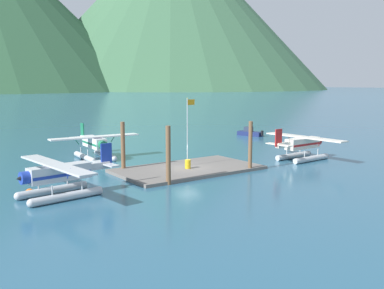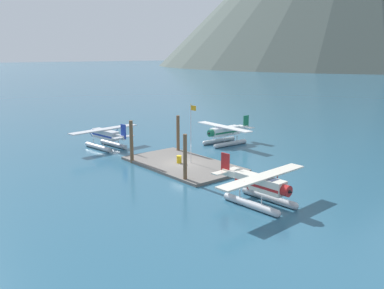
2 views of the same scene
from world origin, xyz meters
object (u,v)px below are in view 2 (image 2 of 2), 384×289
object	(u,v)px
fuel_drum	(179,159)
seaplane_white_bow_left	(225,134)
seaplane_cream_stbd_aft	(260,187)
flagpole	(191,127)
mooring_buoy	(107,142)
seaplane_silver_port_aft	(106,137)

from	to	relation	value
fuel_drum	seaplane_white_bow_left	xyz separation A→B (m)	(-4.69, 12.15, 0.84)
seaplane_white_bow_left	seaplane_cream_stbd_aft	distance (m)	23.99
flagpole	seaplane_white_bow_left	world-z (taller)	flagpole
fuel_drum	seaplane_cream_stbd_aft	world-z (taller)	seaplane_cream_stbd_aft
flagpole	fuel_drum	bearing A→B (deg)	-126.58
mooring_buoy	seaplane_cream_stbd_aft	distance (m)	30.11
flagpole	fuel_drum	xyz separation A→B (m)	(-0.87, -1.18, -3.84)
fuel_drum	seaplane_silver_port_aft	xyz separation A→B (m)	(-13.70, -2.24, 0.84)
mooring_buoy	seaplane_silver_port_aft	size ratio (longest dim) A/B	0.07
flagpole	seaplane_cream_stbd_aft	size ratio (longest dim) A/B	0.67
seaplane_silver_port_aft	fuel_drum	bearing A→B (deg)	9.28
fuel_drum	seaplane_silver_port_aft	bearing A→B (deg)	-170.72
flagpole	seaplane_cream_stbd_aft	bearing A→B (deg)	-14.63
mooring_buoy	seaplane_cream_stbd_aft	bearing A→B (deg)	-2.67
fuel_drum	mooring_buoy	size ratio (longest dim) A/B	1.24
fuel_drum	seaplane_white_bow_left	distance (m)	13.05
seaplane_white_bow_left	seaplane_silver_port_aft	size ratio (longest dim) A/B	1.00
flagpole	mooring_buoy	world-z (taller)	flagpole
mooring_buoy	flagpole	bearing A→B (deg)	7.35
seaplane_white_bow_left	seaplane_silver_port_aft	bearing A→B (deg)	-122.06
mooring_buoy	fuel_drum	bearing A→B (deg)	3.50
seaplane_cream_stbd_aft	seaplane_silver_port_aft	size ratio (longest dim) A/B	1.00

